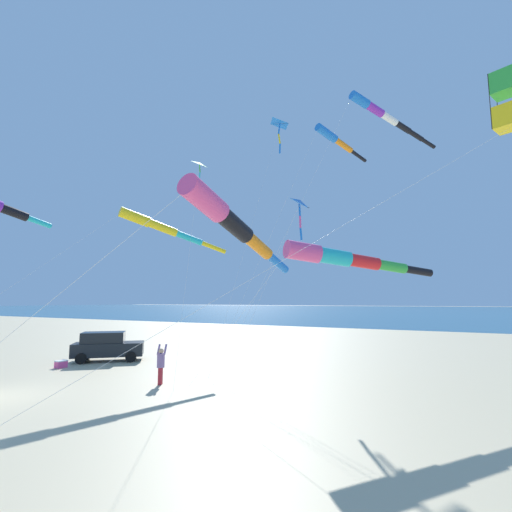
# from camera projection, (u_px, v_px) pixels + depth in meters

# --- Properties ---
(ocean_water_strip) EXTENTS (240.00, 600.00, 0.01)m
(ocean_water_strip) POSITION_uv_depth(u_px,v_px,m) (416.00, 310.00, 158.48)
(ocean_water_strip) COLOR #285B7A
(ocean_water_strip) RESTS_ON ground_plane
(parked_car) EXTENTS (4.27, 4.42, 1.85)m
(parked_car) POSITION_uv_depth(u_px,v_px,m) (107.00, 346.00, 24.08)
(parked_car) COLOR black
(parked_car) RESTS_ON ground_plane
(cooler_box) EXTENTS (0.62, 0.42, 0.42)m
(cooler_box) POSITION_uv_depth(u_px,v_px,m) (61.00, 364.00, 21.58)
(cooler_box) COLOR #EF4C93
(cooler_box) RESTS_ON ground_plane
(person_adult_flyer) EXTENTS (0.65, 0.58, 1.82)m
(person_adult_flyer) POSITION_uv_depth(u_px,v_px,m) (161.00, 363.00, 17.35)
(person_adult_flyer) COLOR #B72833
(person_adult_flyer) RESTS_ON ground_plane
(kite_delta_teal_far_right) EXTENTS (5.08, 2.66, 9.70)m
(kite_delta_teal_far_right) POSITION_uv_depth(u_px,v_px,m) (300.00, 203.00, 20.60)
(kite_delta_teal_far_right) COLOR blue
(kite_delta_teal_far_right) RESTS_ON ground_plane
(kite_windsock_orange_high_right) EXTENTS (6.76, 1.91, 7.95)m
(kite_windsock_orange_high_right) POSITION_uv_depth(u_px,v_px,m) (1.00, 208.00, 14.57)
(kite_windsock_orange_high_right) COLOR purple
(kite_windsock_orange_high_right) RESTS_ON ground_plane
(kite_windsock_striped_overhead) EXTENTS (19.19, 3.98, 9.47)m
(kite_windsock_striped_overhead) POSITION_uv_depth(u_px,v_px,m) (160.00, 227.00, 23.26)
(kite_windsock_striped_overhead) COLOR yellow
(kite_windsock_striped_overhead) RESTS_ON ground_plane
(kite_windsock_white_trailing) EXTENTS (14.80, 8.96, 16.96)m
(kite_windsock_white_trailing) POSITION_uv_depth(u_px,v_px,m) (384.00, 115.00, 24.41)
(kite_windsock_white_trailing) COLOR blue
(kite_windsock_white_trailing) RESTS_ON ground_plane
(kite_delta_rainbow_low_near) EXTENTS (14.73, 3.33, 20.02)m
(kite_delta_rainbow_low_near) POSITION_uv_depth(u_px,v_px,m) (280.00, 124.00, 33.20)
(kite_delta_rainbow_low_near) COLOR blue
(kite_delta_rainbow_low_near) RESTS_ON ground_plane
(kite_windsock_magenta_far_left) EXTENTS (5.92, 9.88, 6.38)m
(kite_windsock_magenta_far_left) POSITION_uv_depth(u_px,v_px,m) (343.00, 258.00, 16.08)
(kite_windsock_magenta_far_left) COLOR #EF4C93
(kite_windsock_magenta_far_left) RESTS_ON ground_plane
(kite_windsock_yellow_midlevel) EXTENTS (11.08, 6.03, 15.31)m
(kite_windsock_yellow_midlevel) POSITION_uv_depth(u_px,v_px,m) (335.00, 140.00, 25.08)
(kite_windsock_yellow_midlevel) COLOR blue
(kite_windsock_yellow_midlevel) RESTS_ON ground_plane
(kite_box_red_high_left) EXTENTS (10.35, 11.81, 10.54)m
(kite_box_red_high_left) POSITION_uv_depth(u_px,v_px,m) (506.00, 101.00, 10.82)
(kite_box_red_high_left) COLOR green
(kite_box_red_high_left) RESTS_ON ground_plane
(kite_windsock_purple_drifting) EXTENTS (7.85, 6.08, 6.28)m
(kite_windsock_purple_drifting) POSITION_uv_depth(u_px,v_px,m) (231.00, 223.00, 8.23)
(kite_windsock_purple_drifting) COLOR #EF4C93
(kite_windsock_purple_drifting) RESTS_ON ground_plane
(kite_delta_green_low_center) EXTENTS (3.47, 1.49, 11.56)m
(kite_delta_green_low_center) POSITION_uv_depth(u_px,v_px,m) (200.00, 165.00, 20.35)
(kite_delta_green_low_center) COLOR green
(kite_delta_green_low_center) RESTS_ON ground_plane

